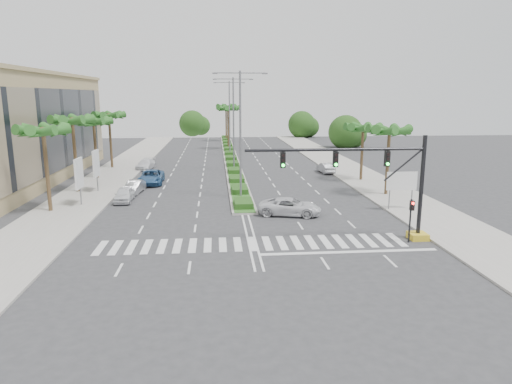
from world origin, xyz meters
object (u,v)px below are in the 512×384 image
car_parked_b (134,187)px  car_right (326,168)px  car_crossing (290,207)px  car_parked_c (151,177)px  car_parked_a (124,195)px  car_parked_d (146,164)px

car_parked_b → car_right: bearing=32.5°
car_crossing → car_parked_c: bearing=56.2°
car_parked_c → car_crossing: car_parked_c is taller
car_parked_a → car_parked_b: car_parked_a is taller
car_parked_d → car_parked_b: bearing=-78.2°
car_parked_b → car_parked_d: 15.75m
car_right → car_parked_d: bearing=-17.0°
car_parked_b → car_parked_d: (-1.13, 15.71, 0.01)m
car_parked_c → car_right: (21.33, 5.57, -0.11)m
car_parked_d → car_crossing: (15.53, -25.63, 0.05)m
car_parked_b → car_crossing: (14.40, -9.92, 0.06)m
car_parked_c → car_crossing: bearing=-49.4°
car_right → car_parked_c: bearing=10.0°
car_parked_d → car_parked_a: bearing=-79.8°
car_crossing → car_parked_b: bearing=69.9°
car_parked_c → car_parked_d: size_ratio=1.22×
car_parked_a → car_parked_d: size_ratio=0.86×
car_right → car_parked_a: bearing=27.5°
car_parked_c → car_parked_b: bearing=-103.0°
car_parked_a → car_parked_c: car_parked_c is taller
car_parked_c → car_parked_d: bearing=100.3°
car_parked_c → car_crossing: size_ratio=1.08×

